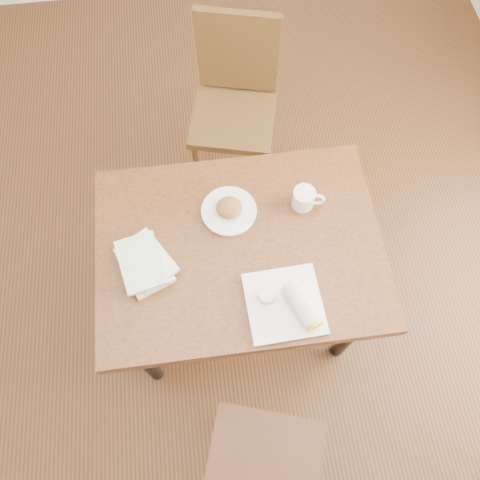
{
  "coord_description": "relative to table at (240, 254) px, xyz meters",
  "views": [
    {
      "loc": [
        -0.09,
        -0.74,
        2.39
      ],
      "look_at": [
        0.0,
        0.0,
        0.8
      ],
      "focal_mm": 35.0,
      "sensor_mm": 36.0,
      "label": 1
    }
  ],
  "objects": [
    {
      "name": "plate_scone",
      "position": [
        -0.02,
        0.15,
        0.11
      ],
      "size": [
        0.22,
        0.22,
        0.07
      ],
      "color": "white",
      "rests_on": "table"
    },
    {
      "name": "plate_burrito",
      "position": [
        0.15,
        -0.26,
        0.12
      ],
      "size": [
        0.28,
        0.28,
        0.09
      ],
      "color": "white",
      "rests_on": "table"
    },
    {
      "name": "ground",
      "position": [
        0.0,
        0.0,
        -0.67
      ],
      "size": [
        4.0,
        5.0,
        0.01
      ],
      "primitive_type": "cube",
      "color": "#472814",
      "rests_on": "ground"
    },
    {
      "name": "chair_far",
      "position": [
        0.09,
        0.93,
        -0.11
      ],
      "size": [
        0.51,
        0.51,
        0.95
      ],
      "color": "#4E3616",
      "rests_on": "ground"
    },
    {
      "name": "table",
      "position": [
        0.0,
        0.0,
        0.0
      ],
      "size": [
        1.11,
        0.82,
        0.75
      ],
      "color": "#632E17",
      "rests_on": "ground"
    },
    {
      "name": "room_walls",
      "position": [
        0.0,
        0.0,
        0.97
      ],
      "size": [
        4.02,
        5.02,
        2.8
      ],
      "color": "beige",
      "rests_on": "ground"
    },
    {
      "name": "book_stack",
      "position": [
        -0.37,
        -0.04,
        0.12
      ],
      "size": [
        0.25,
        0.28,
        0.06
      ],
      "color": "white",
      "rests_on": "table"
    },
    {
      "name": "coffee_mug",
      "position": [
        0.28,
        0.15,
        0.13
      ],
      "size": [
        0.13,
        0.09,
        0.09
      ],
      "color": "white",
      "rests_on": "table"
    }
  ]
}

